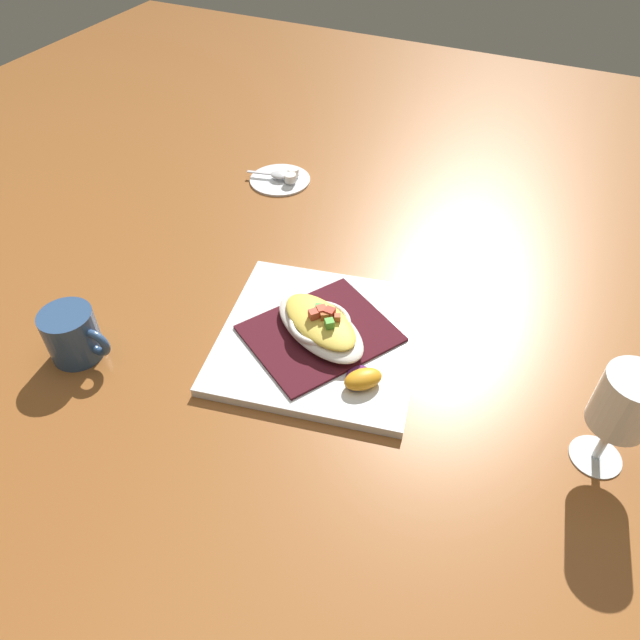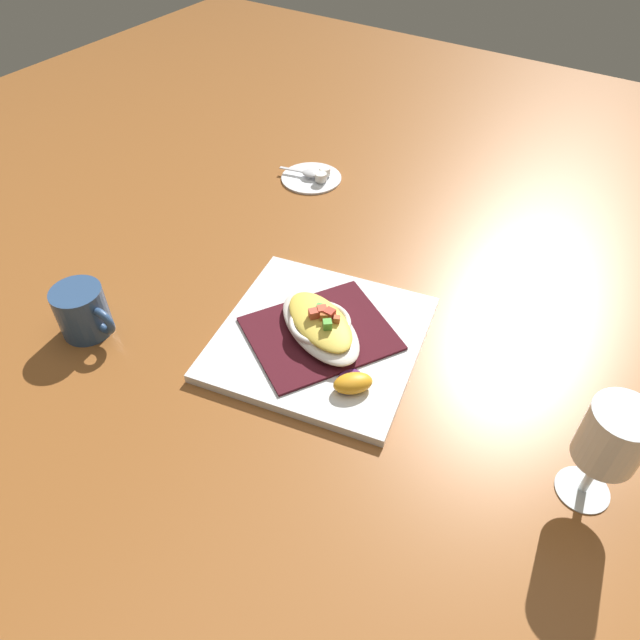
% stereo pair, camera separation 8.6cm
% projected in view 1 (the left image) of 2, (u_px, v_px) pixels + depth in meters
% --- Properties ---
extents(ground_plane, '(2.60, 2.60, 0.00)m').
position_uv_depth(ground_plane, '(320.00, 341.00, 0.89)').
color(ground_plane, brown).
extents(square_plate, '(0.35, 0.35, 0.01)m').
position_uv_depth(square_plate, '(320.00, 338.00, 0.88)').
color(square_plate, white).
rests_on(square_plate, ground_plane).
extents(folded_napkin, '(0.26, 0.25, 0.00)m').
position_uv_depth(folded_napkin, '(320.00, 333.00, 0.88)').
color(folded_napkin, '#43131B').
rests_on(folded_napkin, square_plate).
extents(gratin_dish, '(0.16, 0.19, 0.05)m').
position_uv_depth(gratin_dish, '(320.00, 324.00, 0.86)').
color(gratin_dish, silver).
rests_on(gratin_dish, folded_napkin).
extents(orange_garnish, '(0.06, 0.06, 0.02)m').
position_uv_depth(orange_garnish, '(362.00, 379.00, 0.80)').
color(orange_garnish, '#542158').
rests_on(orange_garnish, square_plate).
extents(coffee_mug, '(0.08, 0.11, 0.08)m').
position_uv_depth(coffee_mug, '(74.00, 337.00, 0.85)').
color(coffee_mug, navy).
rests_on(coffee_mug, ground_plane).
extents(stemmed_glass, '(0.07, 0.07, 0.15)m').
position_uv_depth(stemmed_glass, '(625.00, 406.00, 0.67)').
color(stemmed_glass, white).
rests_on(stemmed_glass, ground_plane).
extents(creamer_saucer, '(0.13, 0.13, 0.01)m').
position_uv_depth(creamer_saucer, '(280.00, 179.00, 1.22)').
color(creamer_saucer, white).
rests_on(creamer_saucer, ground_plane).
extents(spoon, '(0.04, 0.09, 0.01)m').
position_uv_depth(spoon, '(278.00, 175.00, 1.22)').
color(spoon, silver).
rests_on(spoon, creamer_saucer).
extents(creamer_cup_0, '(0.02, 0.02, 0.02)m').
position_uv_depth(creamer_cup_0, '(290.00, 178.00, 1.20)').
color(creamer_cup_0, silver).
rests_on(creamer_cup_0, creamer_saucer).
extents(creamer_cup_1, '(0.02, 0.02, 0.02)m').
position_uv_depth(creamer_cup_1, '(293.00, 172.00, 1.22)').
color(creamer_cup_1, white).
rests_on(creamer_cup_1, creamer_saucer).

